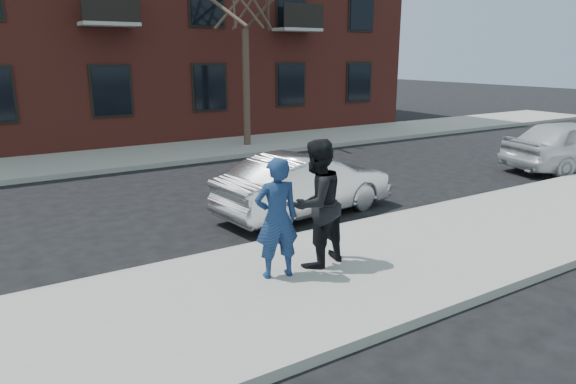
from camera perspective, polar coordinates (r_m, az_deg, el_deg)
ground at (r=8.36m, az=3.25°, el=-9.41°), size 100.00×100.00×0.00m
near_sidewalk at (r=8.15m, az=4.29°, el=-9.54°), size 50.00×3.50×0.15m
near_curb at (r=9.54m, az=-2.13°, el=-5.74°), size 50.00×0.10×0.15m
far_sidewalk at (r=18.31m, az=-17.50°, el=3.69°), size 50.00×3.50×0.15m
far_curb at (r=16.61m, az=-15.89°, el=2.70°), size 50.00×0.10×0.15m
silver_sedan at (r=11.32m, az=1.91°, el=0.85°), size 4.31×1.97×1.37m
white_car at (r=18.01m, az=29.25°, el=4.57°), size 4.86×2.70×1.56m
man_hoodie at (r=7.70m, az=-1.27°, el=-2.93°), size 0.76×0.58×1.87m
man_peacoat at (r=8.13m, az=3.18°, el=-1.28°), size 1.15×0.99×2.05m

